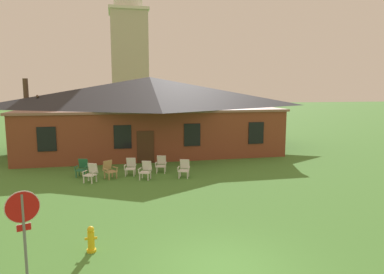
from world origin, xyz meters
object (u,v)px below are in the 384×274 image
at_px(lawn_chair_left_end, 109,169).
at_px(lawn_chair_middle, 131,166).
at_px(lawn_chair_far_side, 161,164).
at_px(stop_sign, 23,219).
at_px(lawn_chair_near_door, 91,172).
at_px(lawn_chair_by_porch, 82,167).
at_px(lawn_chair_right_end, 146,170).
at_px(fire_hydrant, 91,240).
at_px(lawn_chair_under_eave, 184,168).

bearing_deg(lawn_chair_left_end, lawn_chair_middle, 21.15).
bearing_deg(lawn_chair_left_end, lawn_chair_far_side, 14.21).
height_order(lawn_chair_left_end, lawn_chair_middle, same).
height_order(stop_sign, lawn_chair_middle, stop_sign).
bearing_deg(lawn_chair_left_end, lawn_chair_near_door, -148.53).
xyz_separation_m(lawn_chair_by_porch, lawn_chair_right_end, (3.36, -1.30, 0.00)).
bearing_deg(fire_hydrant, lawn_chair_by_porch, 96.34).
distance_m(lawn_chair_left_end, lawn_chair_middle, 1.24).
bearing_deg(lawn_chair_middle, lawn_chair_near_door, -154.09).
xyz_separation_m(lawn_chair_by_porch, lawn_chair_far_side, (4.36, -0.01, 0.00)).
height_order(lawn_chair_left_end, lawn_chair_right_end, same).
height_order(stop_sign, lawn_chair_left_end, stop_sign).
bearing_deg(stop_sign, lawn_chair_by_porch, 87.80).
xyz_separation_m(lawn_chair_near_door, lawn_chair_right_end, (2.82, -0.00, 0.00)).
relative_size(lawn_chair_left_end, fire_hydrant, 1.21).
distance_m(lawn_chair_near_door, fire_hydrant, 8.09).
relative_size(stop_sign, fire_hydrant, 3.00).
relative_size(lawn_chair_by_porch, lawn_chair_left_end, 1.00).
distance_m(lawn_chair_right_end, fire_hydrant, 8.40).
distance_m(lawn_chair_near_door, lawn_chair_middle, 2.29).
relative_size(lawn_chair_middle, lawn_chair_far_side, 1.00).
bearing_deg(lawn_chair_under_eave, lawn_chair_near_door, 179.12).
bearing_deg(lawn_chair_right_end, lawn_chair_near_door, 179.95).
relative_size(lawn_chair_left_end, lawn_chair_right_end, 1.00).
xyz_separation_m(stop_sign, lawn_chair_far_side, (4.77, 10.74, -1.17)).
bearing_deg(lawn_chair_right_end, lawn_chair_by_porch, 158.83).
bearing_deg(lawn_chair_by_porch, lawn_chair_under_eave, -14.19).
bearing_deg(lawn_chair_under_eave, lawn_chair_right_end, 177.99).
bearing_deg(lawn_chair_left_end, lawn_chair_right_end, -16.21).
relative_size(lawn_chair_far_side, fire_hydrant, 1.21).
bearing_deg(fire_hydrant, lawn_chair_right_end, 73.94).
bearing_deg(lawn_chair_middle, lawn_chair_left_end, -158.85).
xyz_separation_m(lawn_chair_middle, lawn_chair_under_eave, (2.83, -1.08, 0.00)).
bearing_deg(lawn_chair_left_end, fire_hydrant, -92.72).
distance_m(stop_sign, fire_hydrant, 2.39).
distance_m(lawn_chair_near_door, lawn_chair_under_eave, 4.90).
height_order(stop_sign, lawn_chair_right_end, stop_sign).
relative_size(lawn_chair_right_end, lawn_chair_under_eave, 1.00).
distance_m(lawn_chair_by_porch, fire_hydrant, 9.43).
height_order(lawn_chair_left_end, lawn_chair_far_side, same).
bearing_deg(lawn_chair_middle, lawn_chair_far_side, 9.37).
relative_size(lawn_chair_by_porch, fire_hydrant, 1.21).
distance_m(lawn_chair_middle, lawn_chair_right_end, 1.26).
height_order(lawn_chair_right_end, lawn_chair_under_eave, same).
bearing_deg(lawn_chair_right_end, lawn_chair_far_side, 52.39).
xyz_separation_m(lawn_chair_near_door, lawn_chair_under_eave, (4.89, -0.08, 0.00)).
relative_size(stop_sign, lawn_chair_by_porch, 2.47).
bearing_deg(stop_sign, lawn_chair_near_door, 84.21).
bearing_deg(fire_hydrant, stop_sign, -136.43).
xyz_separation_m(lawn_chair_by_porch, fire_hydrant, (1.04, -9.37, -0.12)).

